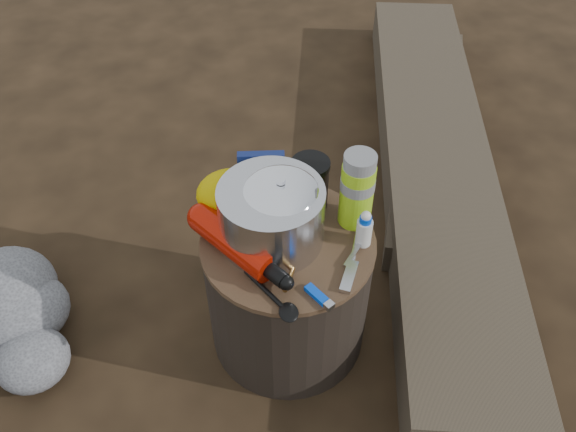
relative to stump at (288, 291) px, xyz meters
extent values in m
plane|color=black|center=(0.00, 0.00, -0.20)|extent=(60.00, 60.00, 0.00)
cylinder|color=black|center=(0.00, 0.00, 0.00)|extent=(0.43, 0.43, 0.39)
cube|color=#3F3528|center=(0.64, 0.51, -0.11)|extent=(0.89, 2.06, 0.17)
cube|color=#3F3528|center=(0.71, 0.72, -0.14)|extent=(0.74, 1.32, 0.11)
cylinder|color=silver|center=(-0.04, 0.02, 0.27)|extent=(0.25, 0.25, 0.15)
cylinder|color=white|center=(-0.01, 0.02, 0.28)|extent=(0.17, 0.17, 0.17)
cylinder|color=#99D018|center=(0.18, 0.04, 0.30)|extent=(0.08, 0.08, 0.20)
cylinder|color=black|center=(0.08, 0.12, 0.26)|extent=(0.09, 0.09, 0.14)
ellipsoid|color=#C4A800|center=(-0.12, 0.14, 0.25)|extent=(0.17, 0.14, 0.11)
cube|color=#0D194D|center=(-0.03, 0.16, 0.27)|extent=(0.12, 0.05, 0.15)
cube|color=#0540CE|center=(0.03, -0.18, 0.20)|extent=(0.06, 0.08, 0.01)
cube|color=silver|center=(0.11, -0.14, 0.20)|extent=(0.07, 0.09, 0.01)
cylinder|color=silver|center=(0.18, -0.04, 0.24)|extent=(0.04, 0.04, 0.09)
camera|label=1|loc=(-0.21, -0.97, 1.30)|focal=38.28mm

